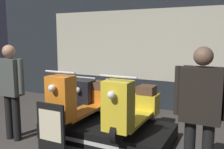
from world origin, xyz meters
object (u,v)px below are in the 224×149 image
Objects in this scene: person_right_browsing at (201,106)px; price_sign_board at (51,129)px; person_left_browsing at (11,86)px; scooter_display_left at (82,100)px; scooter_backrow_1 at (131,103)px; scooter_backrow_0 at (98,99)px; scooter_display_right at (133,107)px.

price_sign_board is at bearing -175.92° from person_right_browsing.
person_left_browsing is at bearing 180.00° from person_right_browsing.
price_sign_board is at bearing -88.39° from scooter_display_left.
scooter_backrow_0 is at bearing 180.00° from scooter_backrow_1.
scooter_backrow_1 reaches higher than price_sign_board.
scooter_display_left is 1.00× the size of scooter_backrow_0.
scooter_backrow_1 is 1.99m from price_sign_board.
scooter_display_left is at bearing -75.60° from scooter_backrow_0.
scooter_display_right is 2.07m from person_left_browsing.
person_right_browsing reaches higher than scooter_display_left.
scooter_display_right reaches higher than scooter_backrow_1.
person_right_browsing is (2.09, -0.72, 0.34)m from scooter_display_left.
scooter_display_left is at bearing 180.00° from scooter_display_right.
person_left_browsing reaches higher than price_sign_board.
person_left_browsing is (-1.91, -0.72, 0.30)m from scooter_display_right.
scooter_display_right is 1.32m from price_sign_board.
person_left_browsing reaches higher than scooter_display_left.
person_left_browsing is at bearing 171.16° from price_sign_board.
scooter_backrow_1 is 2.44m from person_right_browsing.
scooter_display_right is at bearing -39.93° from scooter_backrow_0.
scooter_display_right is at bearing 20.65° from person_left_browsing.
person_right_browsing is at bearing -36.92° from scooter_backrow_0.
person_right_browsing is at bearing -33.16° from scooter_display_right.
scooter_display_right is 1.00× the size of scooter_backrow_0.
price_sign_board is (-0.50, -1.92, 0.02)m from scooter_backrow_1.
scooter_display_right is 1.05× the size of person_left_browsing.
person_right_browsing reaches higher than scooter_backrow_1.
person_right_browsing reaches higher than scooter_display_right.
scooter_display_right reaches higher than price_sign_board.
scooter_backrow_1 is (0.53, 1.05, -0.26)m from scooter_display_left.
price_sign_board is at bearing -138.00° from scooter_display_right.
scooter_display_right is 1.36m from person_right_browsing.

